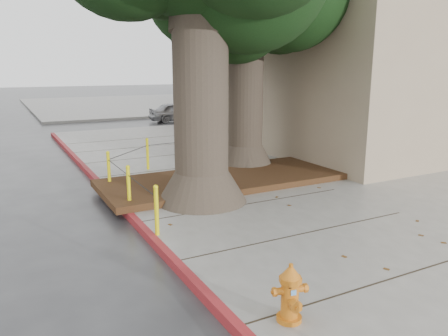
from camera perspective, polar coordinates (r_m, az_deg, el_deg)
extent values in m
plane|color=#28282B|center=(8.01, 7.46, -10.09)|extent=(140.00, 140.00, 0.00)
cube|color=slate|center=(13.70, 22.15, -0.81)|extent=(16.00, 26.00, 0.15)
cube|color=slate|center=(37.55, -11.90, 8.15)|extent=(16.00, 20.00, 0.15)
cube|color=maroon|center=(9.31, -11.93, -6.42)|extent=(0.14, 26.00, 0.16)
cube|color=black|center=(11.54, 0.00, -1.50)|extent=(6.40, 2.60, 0.16)
cube|color=gray|center=(20.44, 17.65, 17.74)|extent=(12.00, 13.00, 10.00)
cube|color=silver|center=(37.91, 4.77, 15.12)|extent=(10.00, 10.00, 9.00)
cube|color=slate|center=(46.29, 7.19, 16.55)|extent=(12.00, 14.00, 12.00)
cone|color=#4C3F33|center=(9.92, -2.90, -2.35)|extent=(2.04, 2.04, 0.70)
cylinder|color=#4C3F33|center=(9.58, -3.04, 9.44)|extent=(1.20, 1.20, 4.22)
cone|color=#4C3F33|center=(13.25, 2.73, 1.60)|extent=(1.77, 1.77, 0.70)
cylinder|color=#4C3F33|center=(13.01, 2.82, 9.48)|extent=(1.04, 1.04, 3.84)
sphere|color=black|center=(14.03, 6.20, 20.59)|extent=(3.00, 3.00, 3.00)
cylinder|color=yellow|center=(7.99, -8.80, -5.60)|extent=(0.08, 0.08, 0.90)
sphere|color=yellow|center=(7.86, -8.92, -2.49)|extent=(0.09, 0.09, 0.09)
cylinder|color=yellow|center=(9.64, -12.33, -2.49)|extent=(0.08, 0.08, 0.90)
sphere|color=yellow|center=(9.53, -12.46, 0.12)|extent=(0.09, 0.09, 0.09)
cylinder|color=yellow|center=(11.33, -14.81, -0.29)|extent=(0.08, 0.08, 0.90)
sphere|color=yellow|center=(11.24, -14.94, 1.94)|extent=(0.09, 0.09, 0.09)
cylinder|color=yellow|center=(13.13, -9.96, 1.76)|extent=(0.08, 0.08, 0.90)
sphere|color=yellow|center=(13.05, -10.03, 3.69)|extent=(0.09, 0.09, 0.09)
cylinder|color=yellow|center=(14.12, -1.69, 2.74)|extent=(0.08, 0.08, 0.90)
sphere|color=yellow|center=(14.05, -1.71, 4.55)|extent=(0.09, 0.09, 0.09)
cylinder|color=black|center=(8.73, -10.81, -2.21)|extent=(0.02, 1.80, 0.02)
cylinder|color=black|center=(10.42, -13.75, 0.14)|extent=(0.02, 1.80, 0.02)
cylinder|color=black|center=(12.17, -12.26, 2.05)|extent=(1.51, 1.51, 0.02)
cylinder|color=black|center=(13.55, -5.70, 3.39)|extent=(2.20, 0.22, 0.02)
cylinder|color=orange|center=(5.63, 8.48, -18.82)|extent=(0.37, 0.37, 0.06)
cylinder|color=orange|center=(5.49, 8.58, -16.52)|extent=(0.25, 0.25, 0.48)
cylinder|color=orange|center=(5.38, 8.67, -14.21)|extent=(0.34, 0.34, 0.07)
cone|color=orange|center=(5.33, 8.71, -13.34)|extent=(0.31, 0.31, 0.13)
cylinder|color=orange|center=(5.30, 8.74, -12.50)|extent=(0.06, 0.06, 0.05)
cylinder|color=orange|center=(5.40, 7.35, -15.67)|extent=(0.15, 0.12, 0.09)
cylinder|color=orange|center=(5.48, 9.87, -15.26)|extent=(0.15, 0.12, 0.09)
cylinder|color=orange|center=(5.40, 9.07, -17.09)|extent=(0.15, 0.16, 0.12)
cube|color=#5999D8|center=(5.34, 9.09, -15.80)|extent=(0.07, 0.02, 0.07)
imported|color=#949599|center=(25.78, -6.05, 7.30)|extent=(3.43, 1.66, 1.13)
imported|color=maroon|center=(27.54, 3.11, 7.91)|extent=(4.04, 1.62, 1.31)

